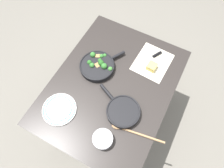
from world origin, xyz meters
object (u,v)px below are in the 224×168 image
object	(u,v)px
dinner_plate_stack	(59,109)
skillet_eggs	(123,111)
prep_bowl_steel	(103,139)
cheese_block	(152,67)
grater_knife	(153,57)
skillet_broccoli	(98,65)
wooden_spoon	(132,131)

from	to	relation	value
dinner_plate_stack	skillet_eggs	bearing A→B (deg)	114.99
skillet_eggs	prep_bowl_steel	world-z (taller)	prep_bowl_steel
cheese_block	prep_bowl_steel	xyz separation A→B (m)	(0.67, -0.07, 0.00)
skillet_eggs	cheese_block	world-z (taller)	skillet_eggs
dinner_plate_stack	prep_bowl_steel	xyz separation A→B (m)	(0.04, 0.38, 0.02)
grater_knife	dinner_plate_stack	size ratio (longest dim) A/B	0.91
grater_knife	prep_bowl_steel	world-z (taller)	prep_bowl_steel
skillet_broccoli	cheese_block	distance (m)	0.43
skillet_broccoli	dinner_plate_stack	size ratio (longest dim) A/B	1.47
wooden_spoon	skillet_broccoli	bearing A→B (deg)	-45.50
cheese_block	dinner_plate_stack	world-z (taller)	cheese_block
cheese_block	dinner_plate_stack	distance (m)	0.78
skillet_eggs	cheese_block	bearing A→B (deg)	-70.54
skillet_broccoli	prep_bowl_steel	world-z (taller)	skillet_broccoli
skillet_broccoli	dinner_plate_stack	world-z (taller)	skillet_broccoli
cheese_block	prep_bowl_steel	size ratio (longest dim) A/B	0.56
skillet_broccoli	wooden_spoon	xyz separation A→B (m)	(0.34, 0.46, -0.02)
skillet_broccoli	grater_knife	bearing A→B (deg)	-19.77
skillet_eggs	grater_knife	world-z (taller)	skillet_eggs
wooden_spoon	dinner_plate_stack	xyz separation A→B (m)	(0.10, -0.53, 0.01)
skillet_eggs	cheese_block	xyz separation A→B (m)	(-0.44, 0.04, -0.00)
skillet_broccoli	skillet_eggs	distance (m)	0.42
skillet_eggs	wooden_spoon	bearing A→B (deg)	164.81
skillet_broccoli	dinner_plate_stack	xyz separation A→B (m)	(0.44, -0.07, -0.01)
skillet_broccoli	cheese_block	xyz separation A→B (m)	(-0.19, 0.38, -0.00)
skillet_eggs	prep_bowl_steel	size ratio (longest dim) A/B	2.71
grater_knife	skillet_broccoli	bearing A→B (deg)	-20.35
prep_bowl_steel	cheese_block	bearing A→B (deg)	174.20
skillet_eggs	dinner_plate_stack	bearing A→B (deg)	49.20
skillet_broccoli	prep_bowl_steel	xyz separation A→B (m)	(0.48, 0.31, 0.00)
skillet_eggs	dinner_plate_stack	size ratio (longest dim) A/B	1.50
prep_bowl_steel	wooden_spoon	bearing A→B (deg)	133.83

